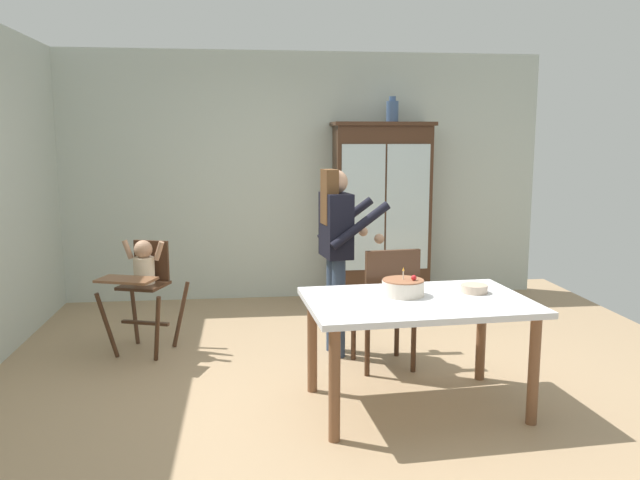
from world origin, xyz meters
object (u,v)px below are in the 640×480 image
(adult_person, at_px, (337,239))
(high_chair_with_toddler, at_px, (144,276))
(dining_table, at_px, (417,313))
(china_cabinet, at_px, (381,212))
(serving_bowl, at_px, (474,289))
(birthday_cake, at_px, (403,287))
(dining_chair_far_side, at_px, (388,300))
(ceramic_vase, at_px, (392,111))

(adult_person, bearing_deg, high_chair_with_toddler, 74.13)
(dining_table, bearing_deg, china_cabinet, 82.61)
(china_cabinet, distance_m, high_chair_with_toddler, 2.79)
(adult_person, height_order, serving_bowl, adult_person)
(birthday_cake, xyz_separation_m, dining_chair_far_side, (0.03, 0.58, -0.24))
(ceramic_vase, bearing_deg, serving_bowl, -91.02)
(ceramic_vase, height_order, serving_bowl, ceramic_vase)
(china_cabinet, height_order, dining_chair_far_side, china_cabinet)
(dining_chair_far_side, bearing_deg, serving_bowl, 123.11)
(ceramic_vase, distance_m, serving_bowl, 3.02)
(dining_table, relative_size, dining_chair_far_side, 1.57)
(high_chair_with_toddler, height_order, dining_table, high_chair_with_toddler)
(dining_table, relative_size, birthday_cake, 5.37)
(adult_person, relative_size, dining_chair_far_side, 1.59)
(china_cabinet, bearing_deg, adult_person, -113.18)
(adult_person, distance_m, dining_chair_far_side, 0.68)
(china_cabinet, bearing_deg, high_chair_with_toddler, -146.97)
(high_chair_with_toddler, xyz_separation_m, birthday_cake, (1.88, -1.23, 0.14))
(birthday_cake, distance_m, dining_chair_far_side, 0.63)
(ceramic_vase, xyz_separation_m, dining_chair_far_side, (-0.51, -2.16, -1.51))
(ceramic_vase, bearing_deg, china_cabinet, -177.99)
(china_cabinet, bearing_deg, serving_bowl, -88.80)
(dining_chair_far_side, bearing_deg, dining_table, 86.86)
(china_cabinet, xyz_separation_m, high_chair_with_toddler, (-2.32, -1.51, -0.32))
(ceramic_vase, height_order, adult_person, ceramic_vase)
(ceramic_vase, xyz_separation_m, high_chair_with_toddler, (-2.43, -1.51, -1.41))
(adult_person, height_order, dining_table, adult_person)
(high_chair_with_toddler, bearing_deg, birthday_cake, -14.01)
(dining_table, xyz_separation_m, birthday_cake, (-0.07, 0.11, 0.15))
(high_chair_with_toddler, xyz_separation_m, adult_person, (1.58, -0.22, 0.31))
(high_chair_with_toddler, relative_size, serving_bowl, 5.28)
(adult_person, height_order, dining_chair_far_side, adult_person)
(china_cabinet, height_order, birthday_cake, china_cabinet)
(serving_bowl, bearing_deg, ceramic_vase, 88.98)
(adult_person, xyz_separation_m, serving_bowl, (0.80, -0.99, -0.20))
(china_cabinet, relative_size, birthday_cake, 6.94)
(china_cabinet, relative_size, serving_bowl, 10.80)
(adult_person, height_order, birthday_cake, adult_person)
(dining_chair_far_side, bearing_deg, china_cabinet, -107.18)
(china_cabinet, distance_m, ceramic_vase, 1.09)
(high_chair_with_toddler, height_order, dining_chair_far_side, dining_chair_far_side)
(adult_person, bearing_deg, birthday_cake, -171.41)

